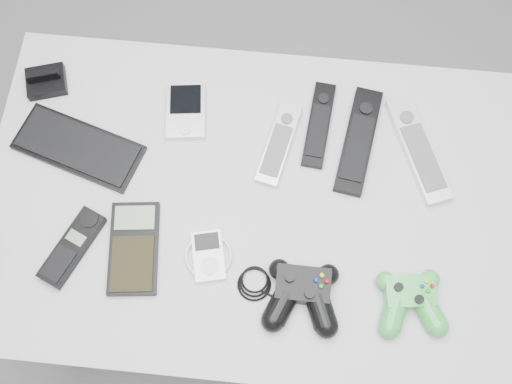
# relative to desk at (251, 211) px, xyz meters

# --- Properties ---
(floor) EXTENTS (3.50, 3.50, 0.00)m
(floor) POSITION_rel_desk_xyz_m (-0.10, -0.03, -0.68)
(floor) COLOR slate
(floor) RESTS_ON ground
(desk) EXTENTS (1.11, 0.71, 0.74)m
(desk) POSITION_rel_desk_xyz_m (0.00, 0.00, 0.00)
(desk) COLOR #9C9C9E
(desk) RESTS_ON floor
(pda_keyboard) EXTENTS (0.29, 0.19, 0.02)m
(pda_keyboard) POSITION_rel_desk_xyz_m (-0.37, 0.08, 0.07)
(pda_keyboard) COLOR black
(pda_keyboard) RESTS_ON desk
(dock_bracket) EXTENTS (0.10, 0.10, 0.05)m
(dock_bracket) POSITION_rel_desk_xyz_m (-0.47, 0.23, 0.09)
(dock_bracket) COLOR black
(dock_bracket) RESTS_ON desk
(pda) EXTENTS (0.10, 0.14, 0.02)m
(pda) POSITION_rel_desk_xyz_m (-0.16, 0.19, 0.07)
(pda) COLOR silver
(pda) RESTS_ON desk
(remote_silver_a) EXTENTS (0.09, 0.20, 0.02)m
(remote_silver_a) POSITION_rel_desk_xyz_m (0.05, 0.13, 0.07)
(remote_silver_a) COLOR silver
(remote_silver_a) RESTS_ON desk
(remote_black_a) EXTENTS (0.06, 0.20, 0.02)m
(remote_black_a) POSITION_rel_desk_xyz_m (0.13, 0.18, 0.07)
(remote_black_a) COLOR black
(remote_black_a) RESTS_ON desk
(remote_black_b) EXTENTS (0.10, 0.25, 0.02)m
(remote_black_b) POSITION_rel_desk_xyz_m (0.21, 0.15, 0.08)
(remote_black_b) COLOR black
(remote_black_b) RESTS_ON desk
(remote_silver_b) EXTENTS (0.14, 0.25, 0.02)m
(remote_silver_b) POSITION_rel_desk_xyz_m (0.34, 0.14, 0.08)
(remote_silver_b) COLOR silver
(remote_silver_b) RESTS_ON desk
(cordless_handset) EXTENTS (0.11, 0.17, 0.03)m
(cordless_handset) POSITION_rel_desk_xyz_m (-0.34, -0.13, 0.08)
(cordless_handset) COLOR black
(cordless_handset) RESTS_ON desk
(calculator) EXTENTS (0.12, 0.20, 0.02)m
(calculator) POSITION_rel_desk_xyz_m (-0.22, -0.12, 0.07)
(calculator) COLOR black
(calculator) RESTS_ON desk
(mp3_player) EXTENTS (0.11, 0.12, 0.02)m
(mp3_player) POSITION_rel_desk_xyz_m (-0.07, -0.13, 0.07)
(mp3_player) COLOR white
(mp3_player) RESTS_ON desk
(controller_black) EXTENTS (0.25, 0.16, 0.05)m
(controller_black) POSITION_rel_desk_xyz_m (0.12, -0.18, 0.09)
(controller_black) COLOR black
(controller_black) RESTS_ON desk
(controller_green) EXTENTS (0.15, 0.16, 0.05)m
(controller_green) POSITION_rel_desk_xyz_m (0.32, -0.17, 0.09)
(controller_green) COLOR #227E24
(controller_green) RESTS_ON desk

